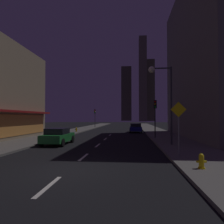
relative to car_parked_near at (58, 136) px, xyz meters
The scene contains 15 objects.
ground_plane 23.69m from the car_parked_near, 81.25° to the left, with size 78.00×136.00×0.10m, color black.
sidewalk_right 25.70m from the car_parked_near, 65.63° to the left, with size 4.00×76.00×0.15m, color #605E59.
sidewalk_left 23.65m from the car_parked_near, 98.27° to the left, with size 4.00×76.00×0.15m, color #605E59.
lane_marking_center 3.68m from the car_parked_near, ahead, with size 0.16×23.00×0.01m.
skyscraper_distant_tall 144.80m from the car_parked_near, 88.82° to the left, with size 7.99×6.29×42.76m, color #464234.
skyscraper_distant_mid 125.28m from the car_parked_near, 83.14° to the left, with size 5.13×7.29×57.42m, color brown.
skyscraper_distant_short 135.82m from the car_parked_near, 81.50° to the left, with size 7.81×6.59×44.81m, color #403D30.
car_parked_near is the anchor object (origin of this frame).
car_parked_far 17.11m from the car_parked_near, 65.11° to the left, with size 1.98×4.24×1.45m.
fire_hydrant_yellow_near 12.55m from the car_parked_near, 40.77° to the right, with size 0.42×0.30×0.65m.
fire_hydrant_far_left 14.61m from the car_parked_near, 99.06° to the left, with size 0.42×0.30×0.65m.
traffic_light_near_right 10.78m from the car_parked_near, 29.93° to the left, with size 0.32×0.48×4.20m.
traffic_light_far_left 29.23m from the car_parked_near, 93.74° to the left, with size 0.32×0.48×4.20m.
street_lamp_right 9.97m from the car_parked_near, ahead, with size 1.96×0.56×6.58m.
pedestrian_crossing_sign 10.70m from the car_parked_near, 30.01° to the right, with size 0.91×0.08×3.15m.
Camera 1 is at (2.83, -8.80, 2.37)m, focal length 32.45 mm.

